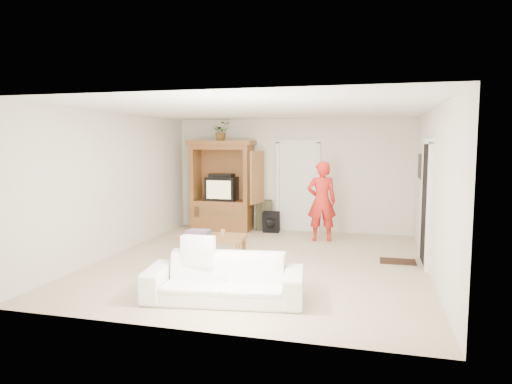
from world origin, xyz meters
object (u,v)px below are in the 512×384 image
armoire (223,191)px  man (322,201)px  sofa (224,278)px  coffee_table (214,238)px

armoire → man: 2.49m
sofa → armoire: bearing=100.9°
armoire → sofa: bearing=-71.2°
man → coffee_table: bearing=37.1°
man → coffee_table: size_ratio=1.43×
sofa → coffee_table: (-0.87, 2.00, 0.07)m
man → sofa: man is taller
armoire → man: armoire is taller
sofa → man: bearing=70.6°
armoire → man: bearing=-15.7°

